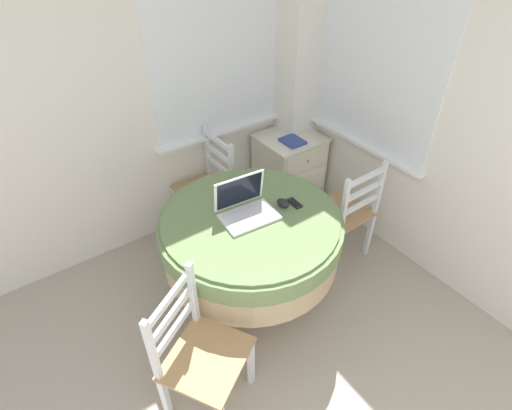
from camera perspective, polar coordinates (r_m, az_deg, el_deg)
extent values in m
cube|color=white|center=(2.88, -30.71, 11.05)|extent=(4.43, 0.06, 2.55)
cube|color=white|center=(3.15, -5.76, 22.27)|extent=(1.10, 0.01, 1.42)
cube|color=white|center=(3.39, -4.75, 10.37)|extent=(1.18, 0.07, 0.02)
cube|color=white|center=(3.07, 17.29, 20.48)|extent=(0.01, 1.10, 1.42)
cube|color=white|center=(3.32, 14.67, 8.57)|extent=(0.07, 1.18, 0.02)
cube|color=white|center=(3.50, 6.07, 20.14)|extent=(0.28, 0.28, 2.55)
cylinder|color=#4C3D2D|center=(3.02, -0.69, -12.25)|extent=(0.36, 0.36, 0.03)
cylinder|color=#4C3D2D|center=(2.75, -0.74, -7.47)|extent=(0.11, 0.11, 0.69)
cylinder|color=tan|center=(2.63, -0.77, -4.73)|extent=(1.15, 1.15, 0.33)
cylinder|color=#6B8451|center=(2.56, -0.79, -3.08)|extent=(1.18, 1.18, 0.13)
cylinder|color=#6B8451|center=(2.51, -0.81, -1.83)|extent=(1.12, 1.12, 0.02)
cube|color=white|center=(2.49, -0.95, -1.71)|extent=(0.36, 0.25, 0.02)
cube|color=silver|center=(2.50, -1.13, -1.34)|extent=(0.31, 0.16, 0.00)
cube|color=white|center=(2.51, -2.44, 2.03)|extent=(0.35, 0.06, 0.23)
cube|color=black|center=(2.50, -2.38, 1.98)|extent=(0.31, 0.05, 0.20)
ellipsoid|color=black|center=(2.58, 3.89, 0.28)|extent=(0.06, 0.10, 0.05)
cube|color=black|center=(2.62, 5.51, 0.28)|extent=(0.06, 0.12, 0.01)
cube|color=black|center=(2.62, 5.52, 0.38)|extent=(0.05, 0.08, 0.00)
cube|color=#A87F51|center=(3.29, -7.55, 2.04)|extent=(0.39, 0.43, 0.02)
cube|color=silver|center=(3.50, -11.15, -0.32)|extent=(0.03, 0.03, 0.41)
cube|color=silver|center=(3.23, -8.18, -3.65)|extent=(0.03, 0.03, 0.41)
cube|color=silver|center=(3.61, -6.43, 1.59)|extent=(0.03, 0.03, 0.41)
cube|color=silver|center=(3.36, -3.20, -1.47)|extent=(0.03, 0.03, 0.41)
cube|color=silver|center=(3.37, -6.96, 7.76)|extent=(0.03, 0.03, 0.45)
cube|color=silver|center=(3.09, -3.48, 4.98)|extent=(0.03, 0.03, 0.45)
cube|color=silver|center=(3.14, -5.47, 9.08)|extent=(0.02, 0.37, 0.04)
cube|color=silver|center=(3.20, -5.35, 7.25)|extent=(0.02, 0.37, 0.04)
cube|color=silver|center=(3.26, -5.23, 5.50)|extent=(0.02, 0.37, 0.04)
cube|color=#A87F51|center=(3.12, 12.01, -0.88)|extent=(0.43, 0.40, 0.02)
cube|color=silver|center=(3.44, 11.67, -1.11)|extent=(0.03, 0.03, 0.41)
cube|color=silver|center=(3.23, 7.10, -3.63)|extent=(0.03, 0.03, 0.41)
cube|color=silver|center=(3.29, 15.85, -4.03)|extent=(0.03, 0.03, 0.41)
cube|color=silver|center=(3.07, 11.35, -6.91)|extent=(0.03, 0.03, 0.41)
cube|color=silver|center=(3.02, 17.28, 2.32)|extent=(0.03, 0.03, 0.45)
cube|color=silver|center=(2.77, 12.48, -0.31)|extent=(0.03, 0.03, 0.45)
cube|color=silver|center=(2.80, 15.53, 3.85)|extent=(0.37, 0.03, 0.04)
cube|color=silver|center=(2.87, 15.15, 1.92)|extent=(0.37, 0.03, 0.04)
cube|color=silver|center=(2.93, 14.79, 0.09)|extent=(0.37, 0.03, 0.04)
cube|color=#A87F51|center=(2.24, -7.03, -20.91)|extent=(0.56, 0.55, 0.02)
cube|color=silver|center=(2.47, -0.72, -21.54)|extent=(0.05, 0.05, 0.41)
cube|color=silver|center=(2.42, -12.80, -25.36)|extent=(0.05, 0.05, 0.41)
cube|color=silver|center=(2.56, -7.98, -18.80)|extent=(0.05, 0.05, 0.41)
cube|color=silver|center=(2.03, -14.63, -19.56)|extent=(0.04, 0.04, 0.45)
cube|color=silver|center=(2.20, -9.01, -12.34)|extent=(0.04, 0.04, 0.45)
cube|color=silver|center=(1.98, -12.28, -12.90)|extent=(0.33, 0.21, 0.04)
cube|color=silver|center=(2.07, -11.85, -14.94)|extent=(0.33, 0.21, 0.04)
cube|color=silver|center=(2.16, -11.44, -16.81)|extent=(0.33, 0.21, 0.04)
cube|color=silver|center=(3.72, 4.65, 5.09)|extent=(0.51, 0.47, 0.64)
cube|color=silver|center=(3.55, 4.92, 9.58)|extent=(0.53, 0.49, 0.02)
cube|color=white|center=(3.46, 7.34, 6.31)|extent=(0.45, 0.01, 0.18)
sphere|color=olive|center=(3.45, 7.43, 6.25)|extent=(0.02, 0.02, 0.02)
cube|color=white|center=(3.57, 7.07, 3.37)|extent=(0.45, 0.01, 0.18)
sphere|color=olive|center=(3.57, 7.15, 3.31)|extent=(0.02, 0.02, 0.02)
cube|color=white|center=(3.70, 6.82, 0.64)|extent=(0.45, 0.01, 0.18)
sphere|color=olive|center=(3.69, 6.90, 0.57)|extent=(0.02, 0.02, 0.02)
cube|color=#33478C|center=(3.45, 5.24, 9.07)|extent=(0.16, 0.19, 0.02)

